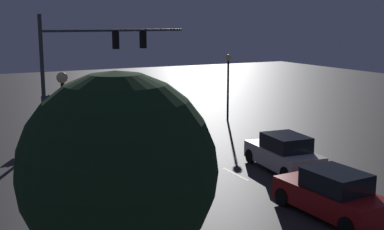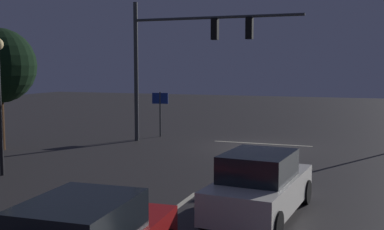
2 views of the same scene
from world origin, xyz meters
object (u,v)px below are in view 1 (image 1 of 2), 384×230
Objects in this scene: street_lamp_left_kerb at (228,74)px; street_lamp_right_kerb at (64,109)px; car_distant at (332,195)px; route_sign at (49,106)px; traffic_signal_assembly at (90,55)px; car_approaching at (284,153)px; tree_right_near at (118,172)px.

street_lamp_left_kerb is 0.94× the size of street_lamp_right_kerb.
route_sign is at bearing -70.25° from car_distant.
street_lamp_right_kerb is (3.62, 8.92, -1.45)m from traffic_signal_assembly.
traffic_signal_assembly is at bearing -75.23° from car_distant.
street_lamp_right_kerb is 10.86m from route_sign.
car_approaching is 1.01× the size of car_distant.
street_lamp_left_kerb reaches higher than car_distant.
street_lamp_right_kerb is at bearing 81.90° from route_sign.
street_lamp_right_kerb reaches higher than route_sign.
car_approaching is 10.10m from street_lamp_right_kerb.
car_distant is at bearing 71.20° from street_lamp_left_kerb.
car_distant is 17.58m from street_lamp_left_kerb.
tree_right_near reaches higher than car_approaching.
tree_right_near is (1.53, 11.12, 0.71)m from street_lamp_right_kerb.
tree_right_near is at bearing 54.46° from street_lamp_left_kerb.
route_sign is at bearing -4.32° from street_lamp_left_kerb.
car_approaching is 15.14m from tree_right_near.
car_approaching is at bearing -139.20° from tree_right_near.
street_lamp_right_kerb is at bearing -41.06° from car_distant.
street_lamp_left_kerb is 16.53m from street_lamp_right_kerb.
route_sign reaches higher than car_distant.
car_approaching is at bearing 120.09° from traffic_signal_assembly.
car_approaching is 0.99× the size of street_lamp_left_kerb.
route_sign is at bearing -56.11° from car_approaching.
traffic_signal_assembly is at bearing -112.08° from street_lamp_right_kerb.
route_sign is (-1.51, -10.63, -1.64)m from street_lamp_right_kerb.
traffic_signal_assembly is 4.11m from route_sign.
car_distant is 10.79m from tree_right_near.
car_distant is 10.61m from street_lamp_right_kerb.
car_distant is 18.49m from route_sign.
street_lamp_right_kerb is (13.36, 9.73, 0.19)m from street_lamp_left_kerb.
traffic_signal_assembly is 1.95× the size of car_distant.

